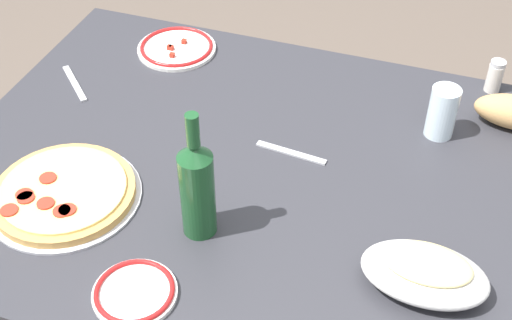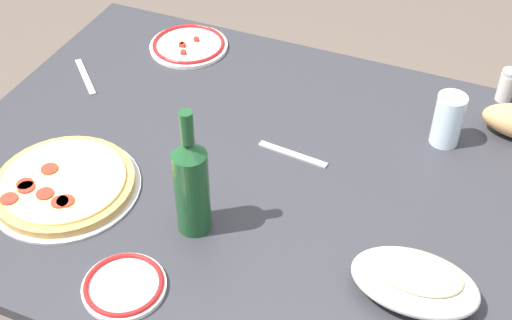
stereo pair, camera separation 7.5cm
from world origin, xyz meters
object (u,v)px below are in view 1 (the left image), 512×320
at_px(side_plate_near, 135,292).
at_px(side_plate_far, 177,48).
at_px(dining_table, 256,200).
at_px(water_glass, 442,112).
at_px(pepperoni_pizza, 64,193).
at_px(spice_shaker, 495,76).
at_px(baked_pasta_dish, 425,272).
at_px(wine_bottle, 197,187).

xyz_separation_m(side_plate_near, side_plate_far, (-0.27, 0.79, -0.00)).
height_order(dining_table, water_glass, water_glass).
height_order(pepperoni_pizza, side_plate_far, pepperoni_pizza).
height_order(side_plate_near, spice_shaker, spice_shaker).
bearing_deg(side_plate_near, baked_pasta_dish, 21.40).
bearing_deg(wine_bottle, pepperoni_pizza, -177.75).
relative_size(pepperoni_pizza, spice_shaker, 3.78).
xyz_separation_m(dining_table, water_glass, (0.37, 0.26, 0.16)).
height_order(pepperoni_pizza, water_glass, water_glass).
bearing_deg(side_plate_near, dining_table, 75.99).
distance_m(pepperoni_pizza, baked_pasta_dish, 0.76).
distance_m(side_plate_near, side_plate_far, 0.84).
bearing_deg(baked_pasta_dish, wine_bottle, -179.90).
height_order(dining_table, baked_pasta_dish, baked_pasta_dish).
xyz_separation_m(water_glass, side_plate_far, (-0.73, 0.13, -0.06)).
xyz_separation_m(side_plate_far, spice_shaker, (0.84, 0.09, 0.03)).
bearing_deg(dining_table, spice_shaker, 45.84).
xyz_separation_m(baked_pasta_dish, wine_bottle, (-0.45, -0.00, 0.08)).
bearing_deg(baked_pasta_dish, pepperoni_pizza, -179.02).
height_order(baked_pasta_dish, wine_bottle, wine_bottle).
distance_m(baked_pasta_dish, spice_shaker, 0.69).
bearing_deg(wine_bottle, water_glass, 48.36).
bearing_deg(dining_table, baked_pasta_dish, -26.94).
bearing_deg(water_glass, wine_bottle, -131.64).
distance_m(wine_bottle, side_plate_near, 0.23).
distance_m(wine_bottle, spice_shaker, 0.87).
bearing_deg(spice_shaker, pepperoni_pizza, -139.75).
xyz_separation_m(wine_bottle, side_plate_near, (-0.05, -0.20, -0.11)).
xyz_separation_m(pepperoni_pizza, side_plate_near, (0.26, -0.18, -0.01)).
height_order(water_glass, side_plate_far, water_glass).
relative_size(pepperoni_pizza, wine_bottle, 1.11).
bearing_deg(side_plate_near, water_glass, 54.93).
bearing_deg(dining_table, pepperoni_pizza, -148.78).
height_order(baked_pasta_dish, side_plate_near, baked_pasta_dish).
bearing_deg(side_plate_near, side_plate_far, 108.61).
xyz_separation_m(dining_table, spice_shaker, (0.47, 0.49, 0.14)).
relative_size(dining_table, pepperoni_pizza, 4.24).
height_order(dining_table, spice_shaker, spice_shaker).
height_order(dining_table, side_plate_near, side_plate_near).
bearing_deg(pepperoni_pizza, side_plate_near, -35.45).
bearing_deg(baked_pasta_dish, spice_shaker, 84.30).
distance_m(dining_table, wine_bottle, 0.30).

